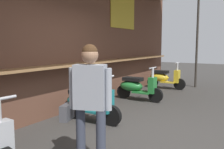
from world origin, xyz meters
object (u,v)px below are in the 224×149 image
object	(u,v)px
scooter_yellow	(164,78)
shopper_with_handbag	(89,95)
scooter_green	(136,87)
scooter_teal	(88,103)

from	to	relation	value
scooter_yellow	shopper_with_handbag	distance (m)	6.29
scooter_yellow	scooter_green	bearing A→B (deg)	-91.48
scooter_green	scooter_yellow	world-z (taller)	same
scooter_teal	scooter_green	world-z (taller)	same
scooter_yellow	shopper_with_handbag	world-z (taller)	shopper_with_handbag
scooter_teal	shopper_with_handbag	distance (m)	2.07
shopper_with_handbag	scooter_green	bearing A→B (deg)	178.82
scooter_teal	shopper_with_handbag	size ratio (longest dim) A/B	0.89
scooter_teal	scooter_yellow	bearing A→B (deg)	90.10
scooter_green	scooter_yellow	xyz separation A→B (m)	(2.25, -0.00, 0.00)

